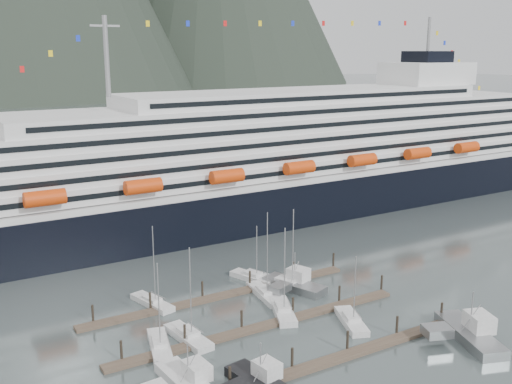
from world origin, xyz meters
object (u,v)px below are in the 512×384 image
cruise_ship (274,166)px  trawler_a (187,383)px  sailboat_f (253,278)px  trawler_d (469,333)px  sailboat_c (283,311)px  trawler_e (294,284)px  sailboat_e (152,303)px  trawler_b (260,382)px  sailboat_b (160,346)px  sailboat_g (287,285)px  sailboat_d (265,294)px  sailboat_h (351,322)px  sailboat_a (188,337)px

cruise_ship → trawler_a: (-51.39, -61.23, -11.19)m
sailboat_f → trawler_d: size_ratio=0.76×
sailboat_f → trawler_a: size_ratio=0.88×
sailboat_c → trawler_e: sailboat_c is taller
sailboat_c → sailboat_f: size_ratio=1.39×
sailboat_e → trawler_a: (-5.35, -25.14, 0.44)m
trawler_a → trawler_b: trawler_b is taller
sailboat_b → trawler_a: bearing=-169.4°
sailboat_e → sailboat_b: bearing=149.3°
sailboat_e → trawler_b: 29.51m
trawler_d → trawler_e: bearing=41.0°
sailboat_e → sailboat_g: 23.01m
sailboat_d → trawler_b: size_ratio=1.43×
sailboat_e → sailboat_f: (19.25, 1.00, -0.01)m
sailboat_g → trawler_a: bearing=104.2°
sailboat_h → sailboat_b: bearing=96.4°
sailboat_b → trawler_d: (38.33, -19.66, 0.56)m
sailboat_b → sailboat_c: bearing=-72.7°
sailboat_g → trawler_b: sailboat_g is taller
sailboat_g → trawler_e: sailboat_g is taller
trawler_d → sailboat_c: bearing=60.7°
sailboat_a → sailboat_b: (-4.44, -0.41, -0.02)m
sailboat_d → sailboat_g: sailboat_d is taller
sailboat_h → trawler_e: size_ratio=0.97×
sailboat_f → sailboat_h: (3.61, -22.61, 0.01)m
cruise_ship → trawler_a: cruise_ship is taller
sailboat_e → trawler_a: size_ratio=1.14×
sailboat_e → sailboat_h: (22.86, -21.60, -0.00)m
cruise_ship → sailboat_d: 52.58m
trawler_b → sailboat_g: bearing=-48.8°
sailboat_d → sailboat_h: (5.70, -15.32, -0.01)m
trawler_d → sailboat_g: bearing=41.2°
sailboat_g → sailboat_a: bearing=89.5°
cruise_ship → trawler_a: size_ratio=17.43×
sailboat_h → trawler_e: bearing=21.0°
sailboat_a → sailboat_d: size_ratio=0.96×
sailboat_h → trawler_b: size_ratio=1.08×
sailboat_b → trawler_e: bearing=-58.8°
sailboat_a → sailboat_g: (22.46, 8.68, -0.00)m
trawler_a → cruise_ship: bearing=-44.4°
cruise_ship → trawler_b: cruise_ship is taller
trawler_e → trawler_b: bearing=117.5°
sailboat_h → trawler_a: sailboat_h is taller
sailboat_b → sailboat_g: size_ratio=0.90×
cruise_ship → sailboat_b: 72.17m
cruise_ship → sailboat_b: bearing=-135.1°
sailboat_d → trawler_a: size_ratio=1.25×
sailboat_a → sailboat_c: (16.08, 0.30, -0.00)m
sailboat_g → trawler_a: size_ratio=1.21×
sailboat_f → trawler_e: 8.27m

